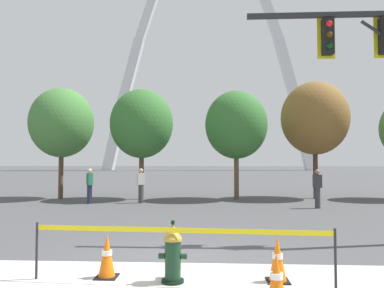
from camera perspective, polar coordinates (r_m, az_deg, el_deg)
The scene contains 14 objects.
ground_plane at distance 7.44m, azimuth -2.15°, elevation -17.82°, with size 240.00×240.00×0.00m, color #474749.
fire_hydrant at distance 6.25m, azimuth -2.96°, elevation -16.38°, with size 0.46×0.48×0.99m.
caution_tape_barrier at distance 6.10m, azimuth -1.95°, elevation -15.11°, with size 4.80×0.32×0.93m.
traffic_cone_by_hydrant at distance 6.65m, azimuth -12.91°, elevation -16.43°, with size 0.36×0.36×0.73m.
traffic_cone_mid_sidewalk at distance 5.43m, azimuth 12.84°, elevation -19.68°, with size 0.36×0.36×0.73m.
traffic_cone_curb_edge at distance 6.44m, azimuth 12.99°, elevation -16.89°, with size 0.36×0.36×0.73m.
monument_arch at distance 77.93m, azimuth 2.48°, elevation 12.70°, with size 43.21×2.12×51.87m.
tree_far_left at distance 20.33m, azimuth -19.36°, elevation 3.08°, with size 3.26×3.26×5.70m.
tree_left_mid at distance 19.11m, azimuth -7.72°, elevation 3.09°, with size 3.20×3.20×5.59m.
tree_center_left at distance 18.97m, azimuth 6.79°, elevation 2.93°, with size 3.14×3.14×5.50m.
tree_center_right at distance 20.44m, azimuth 18.31°, elevation 3.77°, with size 3.47×3.47×6.08m.
pedestrian_walking_left at distance 16.18m, azimuth 18.69°, elevation -6.45°, with size 0.34×0.22×1.59m.
pedestrian_standing_center at distance 17.62m, azimuth -15.44°, elevation -6.16°, with size 0.36×0.39×1.59m.
pedestrian_walking_right at distance 17.39m, azimuth -7.85°, elevation -6.28°, with size 0.39×0.33×1.59m.
Camera 1 is at (0.64, -7.15, 1.96)m, focal length 34.77 mm.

